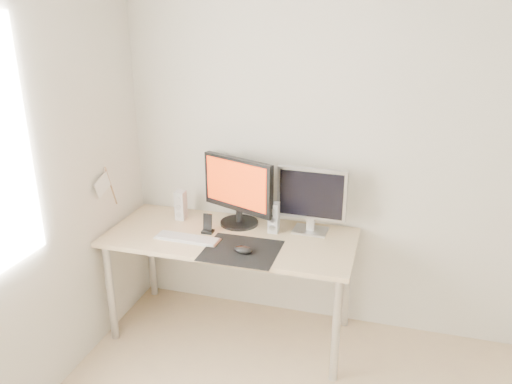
{
  "coord_description": "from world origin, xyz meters",
  "views": [
    {
      "loc": [
        0.04,
        -1.39,
        2.1
      ],
      "look_at": [
        -0.78,
        1.47,
        1.01
      ],
      "focal_mm": 35.0,
      "sensor_mm": 36.0,
      "label": 1
    }
  ],
  "objects_px": {
    "speaker_right": "(274,218)",
    "main_monitor": "(238,189)",
    "speaker_left": "(181,205)",
    "phone_dock": "(208,227)",
    "keyboard": "(187,238)",
    "second_monitor": "(312,197)",
    "mouse": "(243,250)",
    "desk": "(231,246)"
  },
  "relations": [
    {
      "from": "speaker_right",
      "to": "phone_dock",
      "type": "distance_m",
      "value": 0.43
    },
    {
      "from": "second_monitor",
      "to": "phone_dock",
      "type": "height_order",
      "value": "second_monitor"
    },
    {
      "from": "main_monitor",
      "to": "second_monitor",
      "type": "xyz_separation_m",
      "value": [
        0.49,
        0.02,
        -0.01
      ]
    },
    {
      "from": "speaker_right",
      "to": "speaker_left",
      "type": "bearing_deg",
      "value": 177.23
    },
    {
      "from": "speaker_left",
      "to": "main_monitor",
      "type": "bearing_deg",
      "value": 2.85
    },
    {
      "from": "main_monitor",
      "to": "mouse",
      "type": "bearing_deg",
      "value": -68.5
    },
    {
      "from": "mouse",
      "to": "keyboard",
      "type": "distance_m",
      "value": 0.41
    },
    {
      "from": "keyboard",
      "to": "phone_dock",
      "type": "height_order",
      "value": "phone_dock"
    },
    {
      "from": "main_monitor",
      "to": "speaker_left",
      "type": "relative_size",
      "value": 2.6
    },
    {
      "from": "main_monitor",
      "to": "keyboard",
      "type": "xyz_separation_m",
      "value": [
        -0.24,
        -0.32,
        -0.25
      ]
    },
    {
      "from": "second_monitor",
      "to": "keyboard",
      "type": "xyz_separation_m",
      "value": [
        -0.73,
        -0.33,
        -0.23
      ]
    },
    {
      "from": "speaker_left",
      "to": "keyboard",
      "type": "height_order",
      "value": "speaker_left"
    },
    {
      "from": "mouse",
      "to": "speaker_left",
      "type": "xyz_separation_m",
      "value": [
        -0.57,
        0.38,
        0.08
      ]
    },
    {
      "from": "desk",
      "to": "second_monitor",
      "type": "bearing_deg",
      "value": 22.48
    },
    {
      "from": "speaker_right",
      "to": "keyboard",
      "type": "distance_m",
      "value": 0.57
    },
    {
      "from": "speaker_left",
      "to": "speaker_right",
      "type": "relative_size",
      "value": 1.0
    },
    {
      "from": "mouse",
      "to": "phone_dock",
      "type": "relative_size",
      "value": 0.89
    },
    {
      "from": "main_monitor",
      "to": "phone_dock",
      "type": "distance_m",
      "value": 0.32
    },
    {
      "from": "mouse",
      "to": "second_monitor",
      "type": "bearing_deg",
      "value": 51.67
    },
    {
      "from": "main_monitor",
      "to": "second_monitor",
      "type": "relative_size",
      "value": 1.17
    },
    {
      "from": "desk",
      "to": "second_monitor",
      "type": "xyz_separation_m",
      "value": [
        0.49,
        0.2,
        0.32
      ]
    },
    {
      "from": "main_monitor",
      "to": "phone_dock",
      "type": "bearing_deg",
      "value": -129.17
    },
    {
      "from": "desk",
      "to": "speaker_right",
      "type": "relative_size",
      "value": 7.89
    },
    {
      "from": "speaker_left",
      "to": "phone_dock",
      "type": "height_order",
      "value": "speaker_left"
    },
    {
      "from": "speaker_left",
      "to": "speaker_right",
      "type": "distance_m",
      "value": 0.67
    },
    {
      "from": "second_monitor",
      "to": "phone_dock",
      "type": "relative_size",
      "value": 3.44
    },
    {
      "from": "keyboard",
      "to": "phone_dock",
      "type": "bearing_deg",
      "value": 56.43
    },
    {
      "from": "phone_dock",
      "to": "keyboard",
      "type": "bearing_deg",
      "value": -123.57
    },
    {
      "from": "desk",
      "to": "phone_dock",
      "type": "distance_m",
      "value": 0.19
    },
    {
      "from": "main_monitor",
      "to": "speaker_left",
      "type": "xyz_separation_m",
      "value": [
        -0.41,
        -0.02,
        -0.15
      ]
    },
    {
      "from": "mouse",
      "to": "keyboard",
      "type": "relative_size",
      "value": 0.27
    },
    {
      "from": "keyboard",
      "to": "phone_dock",
      "type": "xyz_separation_m",
      "value": [
        0.09,
        0.13,
        0.03
      ]
    },
    {
      "from": "speaker_right",
      "to": "main_monitor",
      "type": "bearing_deg",
      "value": 168.45
    },
    {
      "from": "second_monitor",
      "to": "speaker_right",
      "type": "relative_size",
      "value": 2.23
    },
    {
      "from": "speaker_right",
      "to": "keyboard",
      "type": "relative_size",
      "value": 0.48
    },
    {
      "from": "main_monitor",
      "to": "speaker_left",
      "type": "distance_m",
      "value": 0.44
    },
    {
      "from": "desk",
      "to": "phone_dock",
      "type": "relative_size",
      "value": 12.2
    },
    {
      "from": "second_monitor",
      "to": "keyboard",
      "type": "distance_m",
      "value": 0.83
    },
    {
      "from": "speaker_right",
      "to": "phone_dock",
      "type": "height_order",
      "value": "speaker_right"
    },
    {
      "from": "speaker_left",
      "to": "phone_dock",
      "type": "relative_size",
      "value": 1.55
    },
    {
      "from": "mouse",
      "to": "second_monitor",
      "type": "distance_m",
      "value": 0.58
    },
    {
      "from": "second_monitor",
      "to": "speaker_left",
      "type": "relative_size",
      "value": 2.23
    }
  ]
}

